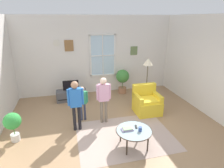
# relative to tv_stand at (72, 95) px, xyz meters

# --- Properties ---
(ground_plane) EXTENTS (6.52, 6.82, 0.02)m
(ground_plane) POSITION_rel_tv_stand_xyz_m (1.06, -2.48, -0.20)
(ground_plane) COLOR #9E7A56
(back_wall) EXTENTS (5.92, 0.17, 2.96)m
(back_wall) POSITION_rel_tv_stand_xyz_m (1.07, 0.68, 1.29)
(back_wall) COLOR silver
(back_wall) RESTS_ON ground_plane
(area_rug) EXTENTS (2.40, 1.84, 0.01)m
(area_rug) POSITION_rel_tv_stand_xyz_m (1.22, -2.56, -0.19)
(area_rug) COLOR tan
(area_rug) RESTS_ON ground_plane
(tv_stand) EXTENTS (1.05, 0.43, 0.38)m
(tv_stand) POSITION_rel_tv_stand_xyz_m (0.00, 0.00, 0.00)
(tv_stand) COLOR #4C4C51
(tv_stand) RESTS_ON ground_plane
(television) EXTENTS (0.55, 0.08, 0.38)m
(television) POSITION_rel_tv_stand_xyz_m (0.00, -0.00, 0.39)
(television) COLOR #4C4C4C
(television) RESTS_ON tv_stand
(armchair) EXTENTS (0.76, 0.74, 0.87)m
(armchair) POSITION_rel_tv_stand_xyz_m (2.28, -1.50, 0.14)
(armchair) COLOR yellow
(armchair) RESTS_ON ground_plane
(coffee_table) EXTENTS (0.84, 0.84, 0.44)m
(coffee_table) POSITION_rel_tv_stand_xyz_m (1.29, -3.01, 0.22)
(coffee_table) COLOR #99B2B7
(coffee_table) RESTS_ON ground_plane
(book_stack) EXTENTS (0.27, 0.16, 0.05)m
(book_stack) POSITION_rel_tv_stand_xyz_m (1.15, -2.96, 0.27)
(book_stack) COLOR #A694C2
(book_stack) RESTS_ON coffee_table
(cup) EXTENTS (0.08, 0.08, 0.10)m
(cup) POSITION_rel_tv_stand_xyz_m (1.41, -3.07, 0.30)
(cup) COLOR #334C8C
(cup) RESTS_ON coffee_table
(remote_near_books) EXTENTS (0.07, 0.15, 0.02)m
(remote_near_books) POSITION_rel_tv_stand_xyz_m (1.38, -2.90, 0.26)
(remote_near_books) COLOR black
(remote_near_books) RESTS_ON coffee_table
(person_blue_shirt) EXTENTS (0.42, 0.19, 1.38)m
(person_blue_shirt) POSITION_rel_tv_stand_xyz_m (0.07, -1.99, 0.67)
(person_blue_shirt) COLOR black
(person_blue_shirt) RESTS_ON ground_plane
(person_green_shirt) EXTENTS (0.31, 0.14, 1.04)m
(person_green_shirt) POSITION_rel_tv_stand_xyz_m (0.27, -1.51, 0.46)
(person_green_shirt) COLOR #333851
(person_green_shirt) RESTS_ON ground_plane
(person_pink_shirt) EXTENTS (0.41, 0.18, 1.35)m
(person_pink_shirt) POSITION_rel_tv_stand_xyz_m (0.84, -1.78, 0.65)
(person_pink_shirt) COLOR #726656
(person_pink_shirt) RESTS_ON ground_plane
(potted_plant_by_window) EXTENTS (0.52, 0.52, 0.96)m
(potted_plant_by_window) POSITION_rel_tv_stand_xyz_m (2.01, 0.25, 0.43)
(potted_plant_by_window) COLOR #9E6B4C
(potted_plant_by_window) RESTS_ON ground_plane
(potted_plant_corner) EXTENTS (0.40, 0.40, 0.75)m
(potted_plant_corner) POSITION_rel_tv_stand_xyz_m (-1.45, -2.11, 0.31)
(potted_plant_corner) COLOR silver
(potted_plant_corner) RESTS_ON ground_plane
(floor_lamp) EXTENTS (0.32, 0.32, 1.62)m
(floor_lamp) POSITION_rel_tv_stand_xyz_m (2.50, -0.93, 1.16)
(floor_lamp) COLOR black
(floor_lamp) RESTS_ON ground_plane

